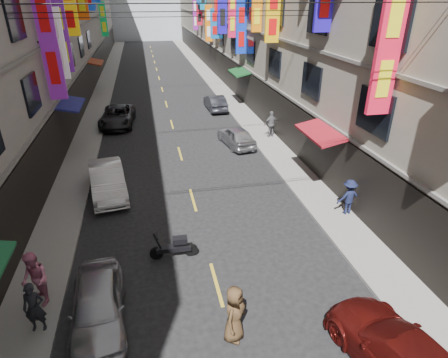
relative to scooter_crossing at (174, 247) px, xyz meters
name	(u,v)px	position (x,y,z in m)	size (l,w,h in m)	color
sidewalk_left	(103,92)	(-4.75, 28.22, -0.38)	(2.00, 90.00, 0.12)	slate
sidewalk_right	(218,86)	(7.25, 28.22, -0.38)	(2.00, 90.00, 0.12)	slate
street_awnings	(154,99)	(-0.01, 12.22, 2.56)	(13.99, 35.20, 0.41)	#16532D
lane_markings	(164,96)	(1.25, 25.22, -0.44)	(0.12, 80.20, 0.01)	gold
scooter_crossing	(174,247)	(0.00, 0.00, 0.00)	(1.80, 0.50, 1.14)	black
scooter_far_right	(236,139)	(4.99, 10.83, 0.00)	(0.65, 1.79, 1.14)	black
car_left_near	(98,306)	(-2.51, -2.68, 0.22)	(1.57, 3.90, 1.33)	#AAA9AE
car_left_mid	(108,180)	(-2.75, 5.72, 0.30)	(1.56, 4.48, 1.48)	silver
car_left_far	(117,116)	(-2.75, 16.85, 0.26)	(2.32, 5.03, 1.40)	black
car_right_mid	(236,136)	(5.02, 10.88, 0.21)	(1.53, 3.80, 1.30)	#B1B1B6
car_right_far	(215,103)	(5.25, 19.41, 0.20)	(1.36, 3.90, 1.28)	#2A2B32
pedestrian_lnear	(34,308)	(-4.20, -2.68, 0.50)	(0.60, 0.55, 1.64)	black
pedestrian_lfar	(35,279)	(-4.40, -1.59, 0.62)	(0.91, 0.63, 1.88)	#D06E91
pedestrian_rnear	(349,197)	(7.82, 1.40, 0.50)	(1.06, 0.55, 1.64)	#121733
pedestrian_rfar	(271,124)	(7.67, 11.69, 0.58)	(1.05, 0.60, 1.80)	#5E5E61
pedestrian_crossing	(234,314)	(1.33, -4.07, 0.47)	(0.89, 0.61, 1.83)	#46311C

